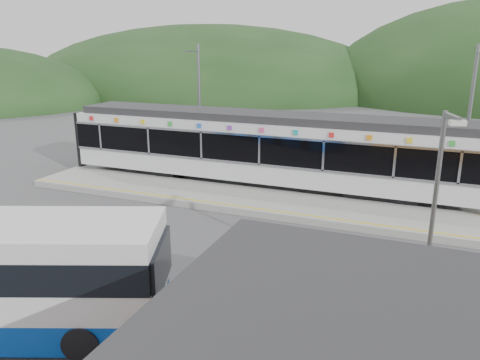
% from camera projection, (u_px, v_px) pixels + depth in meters
% --- Properties ---
extents(ground, '(120.00, 120.00, 0.00)m').
position_uv_depth(ground, '(265.00, 236.00, 17.60)').
color(ground, '#4C4C4F').
rests_on(ground, ground).
extents(hills, '(146.00, 149.00, 26.00)m').
position_uv_depth(hills, '(441.00, 213.00, 20.09)').
color(hills, '#1E3D19').
rests_on(hills, ground).
extents(platform, '(26.00, 3.20, 0.30)m').
position_uv_depth(platform, '(290.00, 206.00, 20.50)').
color(platform, '#9E9E99').
rests_on(platform, ground).
extents(yellow_line, '(26.00, 0.10, 0.01)m').
position_uv_depth(yellow_line, '(281.00, 212.00, 19.30)').
color(yellow_line, yellow).
rests_on(yellow_line, platform).
extents(train, '(20.44, 3.01, 3.74)m').
position_uv_depth(train, '(260.00, 147.00, 23.22)').
color(train, black).
rests_on(train, ground).
extents(catenary_mast_west, '(0.18, 1.80, 7.00)m').
position_uv_depth(catenary_mast_west, '(199.00, 104.00, 26.73)').
color(catenary_mast_west, slate).
rests_on(catenary_mast_west, ground).
extents(catenary_mast_east, '(0.18, 1.80, 7.00)m').
position_uv_depth(catenary_mast_east, '(469.00, 118.00, 21.69)').
color(catenary_mast_east, slate).
rests_on(catenary_mast_east, ground).
extents(lamp_post, '(0.39, 1.01, 5.41)m').
position_uv_depth(lamp_post, '(435.00, 198.00, 11.72)').
color(lamp_post, slate).
rests_on(lamp_post, ground).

